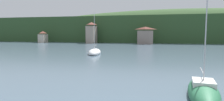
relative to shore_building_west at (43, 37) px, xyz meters
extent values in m
cube|color=#2D4C28|center=(48.56, 39.31, 3.71)|extent=(352.00, 66.57, 12.73)
ellipsoid|color=#38562D|center=(70.54, 55.95, 1.80)|extent=(246.40, 46.60, 32.22)
cube|color=#BCB29E|center=(0.00, 0.00, -0.70)|extent=(3.11, 3.95, 3.92)
pyramid|color=brown|center=(0.00, 0.00, 2.27)|extent=(3.26, 4.15, 1.09)
cube|color=gray|center=(24.28, 0.99, 1.20)|extent=(3.61, 5.94, 7.72)
pyramid|color=brown|center=(24.28, 0.99, 6.23)|extent=(3.79, 6.23, 1.26)
cube|color=gray|center=(48.56, -0.29, 0.16)|extent=(6.40, 3.36, 5.62)
pyramid|color=brown|center=(48.56, -0.29, 4.06)|extent=(6.72, 3.53, 1.18)
ellipsoid|color=#2D754C|center=(56.93, -67.28, -2.29)|extent=(3.08, 7.66, 1.61)
cylinder|color=#B7B7BC|center=(56.93, -67.28, 2.17)|extent=(0.09, 0.09, 8.04)
cylinder|color=#ADADB2|center=(57.10, -65.83, -0.88)|extent=(0.42, 2.92, 0.08)
cube|color=silver|center=(56.93, -67.28, -1.59)|extent=(1.80, 2.21, 0.52)
ellipsoid|color=white|center=(39.49, -41.01, -2.28)|extent=(4.31, 8.40, 1.65)
cylinder|color=#B7B7BC|center=(39.49, -41.01, 2.47)|extent=(0.10, 0.10, 8.61)
cylinder|color=#ADADB2|center=(39.16, -39.46, -0.80)|extent=(0.75, 3.12, 0.09)
camera|label=1|loc=(53.36, -83.06, 2.34)|focal=31.02mm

